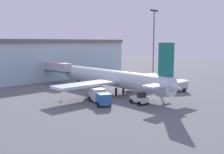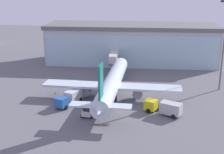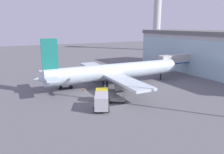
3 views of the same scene
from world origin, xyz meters
The scene contains 11 objects.
ground centered at (0.00, 0.00, 0.00)m, with size 240.00×240.00×0.00m, color slate.
terminal_building centered at (0.00, 39.73, 6.07)m, with size 53.82×17.86×12.14m.
jet_bridge centered at (-3.99, 28.20, 4.43)m, with size 3.02×12.85×5.81m.
apron_light_mast centered at (23.08, 15.63, 12.25)m, with size 3.20×0.40×20.93m.
airplane centered at (-1.61, 6.68, 3.33)m, with size 30.14×35.68×11.25m.
catering_truck centered at (-9.91, 1.68, 1.47)m, with size 4.70×7.60×2.65m.
fuel_truck centered at (9.64, -1.00, 1.47)m, with size 7.56×5.00×2.65m.
baggage_cart centered at (8.92, 2.46, 0.50)m, with size 2.83×3.22×1.50m.
pushback_tug centered at (-4.79, -3.83, 0.97)m, with size 2.50×3.39×2.30m.
safety_cone_nose centered at (-0.84, -0.41, 0.28)m, with size 0.36×0.36×0.55m, color orange.
safety_cone_wingtip centered at (-14.85, 7.15, 0.28)m, with size 0.36×0.36×0.55m, color orange.
Camera 2 is at (7.29, -57.91, 24.72)m, focal length 50.00 mm.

